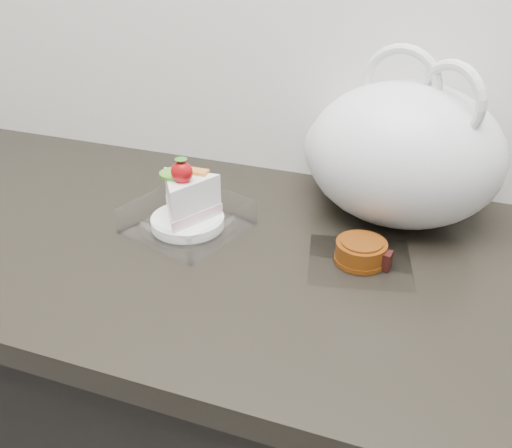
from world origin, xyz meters
TOP-DOWN VIEW (x-y plane):
  - counter at (0.00, 1.69)m, footprint 2.04×0.64m
  - cake_tray at (-0.16, 1.72)m, footprint 0.21×0.21m
  - mooncake_wrap at (0.14, 1.71)m, footprint 0.19×0.18m
  - plastic_bag at (0.15, 1.88)m, footprint 0.41×0.36m

SIDE VIEW (x-z plane):
  - counter at x=0.00m, z-range 0.00..0.90m
  - mooncake_wrap at x=0.14m, z-range 0.90..0.93m
  - cake_tray at x=-0.16m, z-range 0.87..1.00m
  - plastic_bag at x=0.15m, z-range 0.87..1.17m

